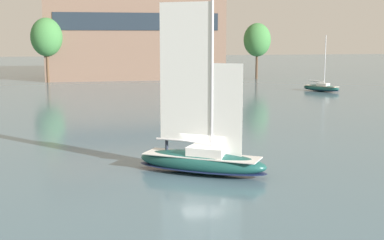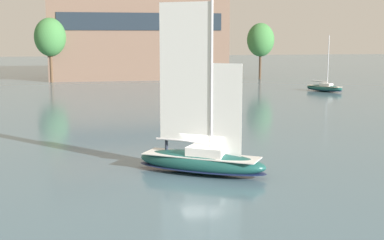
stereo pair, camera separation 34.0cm
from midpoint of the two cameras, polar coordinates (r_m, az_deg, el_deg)
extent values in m
plane|color=slate|center=(34.37, 1.25, -5.69)|extent=(400.00, 400.00, 0.00)
cube|color=brown|center=(112.14, -5.80, 9.78)|extent=(35.01, 16.63, 20.61)
cube|color=#1E2833|center=(103.80, -5.37, 10.42)|extent=(31.51, 0.10, 3.30)
cylinder|color=brown|center=(103.72, -14.69, 5.69)|extent=(0.52, 0.52, 6.46)
ellipsoid|color=#3D7A3D|center=(103.58, -14.81, 8.55)|extent=(5.81, 5.81, 7.10)
cylinder|color=#4C3828|center=(108.76, 7.37, 5.93)|extent=(0.48, 0.48, 6.03)
ellipsoid|color=#3D7A3D|center=(108.61, 7.42, 8.48)|extent=(5.43, 5.43, 6.63)
ellipsoid|color=#194C47|center=(34.19, 1.26, -4.52)|extent=(8.44, 6.67, 1.45)
ellipsoid|color=#19234C|center=(34.29, 1.26, -5.16)|extent=(8.52, 6.74, 0.17)
cube|color=silver|center=(34.09, 1.26, -3.82)|extent=(7.37, 5.79, 0.06)
cube|color=silver|center=(33.88, 1.94, -3.33)|extent=(2.91, 2.71, 0.60)
cylinder|color=silver|center=(33.08, 2.40, 5.17)|extent=(0.17, 0.17, 10.65)
cylinder|color=silver|center=(34.36, -0.66, -2.21)|extent=(3.29, 2.22, 0.14)
cube|color=white|center=(33.72, -0.43, 5.07)|extent=(2.97, 1.96, 8.74)
cube|color=white|center=(32.99, 4.07, 0.96)|extent=(1.58, 1.05, 5.86)
cylinder|color=#232838|center=(35.22, -2.46, -2.65)|extent=(0.28, 0.28, 0.85)
cylinder|color=#1E4CA5|center=(35.08, -2.47, -1.45)|extent=(0.47, 0.47, 0.65)
sphere|color=tan|center=(35.00, -2.48, -0.73)|extent=(0.24, 0.24, 0.24)
ellipsoid|color=#194C47|center=(86.53, 14.04, 3.32)|extent=(4.95, 6.20, 1.07)
ellipsoid|color=#19234C|center=(86.56, 14.03, 3.12)|extent=(5.00, 6.26, 0.13)
cube|color=beige|center=(86.50, 14.05, 3.53)|extent=(4.29, 5.42, 0.06)
cube|color=silver|center=(86.32, 14.23, 3.68)|extent=(2.00, 2.15, 0.44)
cylinder|color=silver|center=(85.97, 14.44, 6.13)|extent=(0.13, 0.13, 7.85)
cylinder|color=silver|center=(86.91, 13.55, 4.01)|extent=(1.66, 2.41, 0.11)
cylinder|color=white|center=(86.91, 13.56, 4.06)|extent=(1.55, 2.21, 0.17)
camera|label=1|loc=(0.17, -89.73, 0.04)|focal=50.00mm
camera|label=2|loc=(0.17, 90.27, -0.04)|focal=50.00mm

